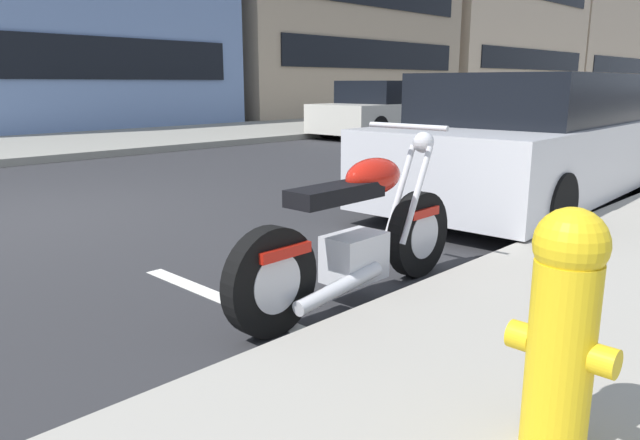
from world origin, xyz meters
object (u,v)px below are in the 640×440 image
object	(u,v)px
parked_car_far_down_curb	(530,144)
car_opposite_curb	(385,111)
parked_motorcycle	(357,237)
fire_hydrant	(563,325)

from	to	relation	value
parked_car_far_down_curb	car_opposite_curb	xyz separation A→B (m)	(5.99, 6.79, -0.03)
parked_motorcycle	fire_hydrant	bearing A→B (deg)	-119.44
parked_car_far_down_curb	car_opposite_curb	bearing A→B (deg)	45.80
fire_hydrant	parked_car_far_down_curb	bearing A→B (deg)	26.46
fire_hydrant	parked_motorcycle	bearing A→B (deg)	61.80
car_opposite_curb	fire_hydrant	world-z (taller)	car_opposite_curb
parked_motorcycle	parked_car_far_down_curb	size ratio (longest dim) A/B	0.44
parked_car_far_down_curb	parked_motorcycle	bearing A→B (deg)	-172.90
parked_motorcycle	fire_hydrant	xyz separation A→B (m)	(-0.89, -1.66, 0.17)
parked_motorcycle	car_opposite_curb	world-z (taller)	car_opposite_curb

